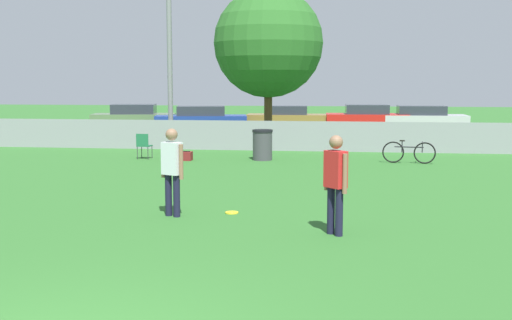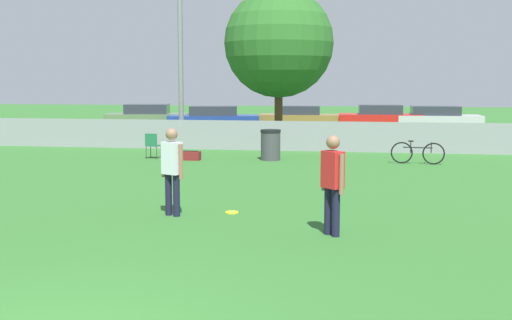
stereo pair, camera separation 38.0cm
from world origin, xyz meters
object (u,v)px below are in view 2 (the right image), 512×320
player_thrower_red (333,178)px  parked_car_tan (299,118)px  tree_near_pole (279,43)px  parked_car_olive (147,117)px  parked_car_silver (435,119)px  light_pole (180,27)px  player_receiver_white (172,166)px  folding_chair_sideline (153,144)px  trash_bin (271,145)px  parked_car_blue (214,119)px  frisbee_disc (232,212)px  gear_bag_sideline (191,156)px  parked_car_red (380,118)px  bicycle_sideline (418,153)px

player_thrower_red → parked_car_tan: (-2.80, 23.03, -0.33)m
tree_near_pole → parked_car_tan: (0.02, 8.30, -3.40)m
parked_car_olive → parked_car_silver: 14.85m
light_pole → player_receiver_white: light_pole is taller
folding_chair_sideline → trash_bin: 3.91m
folding_chair_sideline → tree_near_pole: bearing=-120.6°
player_receiver_white → parked_car_blue: 20.11m
player_thrower_red → trash_bin: (-2.46, 9.96, -0.46)m
player_receiver_white → frisbee_disc: 1.49m
player_receiver_white → tree_near_pole: bearing=113.8°
player_thrower_red → gear_bag_sideline: bearing=164.2°
parked_car_tan → frisbee_disc: bearing=-90.2°
player_thrower_red → gear_bag_sideline: (-5.02, 9.53, -0.82)m
parked_car_tan → parked_car_red: bearing=-0.7°
gear_bag_sideline → parked_car_tan: size_ratio=0.15×
gear_bag_sideline → parked_car_blue: 11.46m
light_pole → bicycle_sideline: size_ratio=4.80×
gear_bag_sideline → parked_car_red: parked_car_red is taller
parked_car_tan → folding_chair_sideline: bearing=-107.2°
parked_car_silver → gear_bag_sideline: bearing=-124.7°
parked_car_silver → frisbee_disc: bearing=-106.7°
light_pole → parked_car_blue: light_pole is taller
folding_chair_sideline → bicycle_sideline: bearing=-175.2°
frisbee_disc → folding_chair_sideline: bearing=118.0°
player_thrower_red → parked_car_red: size_ratio=0.39×
light_pole → folding_chair_sideline: 6.26m
folding_chair_sideline → parked_car_silver: parked_car_silver is taller
folding_chair_sideline → parked_car_silver: (10.49, 13.51, 0.14)m
tree_near_pole → parked_car_silver: (6.95, 8.48, -3.39)m
bicycle_sideline → parked_car_olive: size_ratio=0.36×
parked_car_red → parked_car_silver: (2.77, 0.06, -0.03)m
parked_car_tan → parked_car_olive: bearing=-171.9°
player_thrower_red → folding_chair_sideline: bearing=169.7°
player_receiver_white → frisbee_disc: (1.07, 0.43, -0.95)m
light_pole → player_thrower_red: (6.70, -14.36, -3.69)m
player_thrower_red → parked_car_olive: bearing=162.6°
tree_near_pole → player_thrower_red: (2.82, -14.73, -3.06)m
folding_chair_sideline → parked_car_tan: (3.56, 13.34, 0.14)m
bicycle_sideline → parked_car_blue: (-9.08, 11.09, 0.30)m
light_pole → tree_near_pole: bearing=5.5°
parked_car_olive → folding_chair_sideline: bearing=-80.6°
parked_car_olive → parked_car_silver: size_ratio=0.97×
tree_near_pole → parked_car_red: size_ratio=1.45×
tree_near_pole → parked_car_blue: size_ratio=1.30×
light_pole → player_thrower_red: light_pole is taller
folding_chair_sideline → light_pole: bearing=-81.3°
parked_car_silver → bicycle_sideline: bearing=-99.1°
folding_chair_sideline → player_receiver_white: bearing=115.4°
folding_chair_sideline → parked_car_tan: bearing=-100.4°
parked_car_blue → parked_car_red: bearing=4.9°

